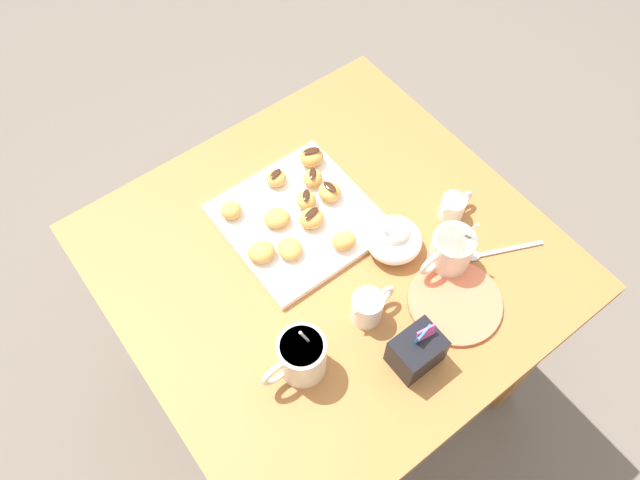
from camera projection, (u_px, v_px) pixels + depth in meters
ground_plane at (326, 373)px, 1.87m from camera, size 8.00×8.00×0.00m
dining_table at (328, 287)px, 1.37m from camera, size 0.86×0.83×0.73m
pastry_plate_square at (299, 219)px, 1.29m from camera, size 0.30×0.30×0.02m
coffee_mug_cream_left at (450, 250)px, 1.20m from camera, size 0.12×0.08×0.14m
coffee_mug_cream_right at (301, 356)px, 1.08m from camera, size 0.13×0.09×0.15m
cream_pitcher_white at (368, 307)px, 1.15m from camera, size 0.10×0.06×0.07m
sugar_caddy at (416, 351)px, 1.10m from camera, size 0.09×0.07×0.11m
ice_cream_bowl at (394, 238)px, 1.23m from camera, size 0.11×0.11×0.09m
chocolate_sauce_pitcher at (453, 207)px, 1.28m from camera, size 0.09×0.05×0.06m
saucer_coral_left at (455, 302)px, 1.19m from camera, size 0.19×0.19×0.01m
loose_spoon_near_saucer at (496, 252)px, 1.25m from camera, size 0.15×0.08×0.01m
beignet_0 at (276, 178)px, 1.31m from camera, size 0.05×0.05×0.03m
chocolate_drizzle_0 at (276, 174)px, 1.30m from camera, size 0.03×0.02×0.00m
beignet_1 at (344, 241)px, 1.23m from camera, size 0.06×0.06×0.04m
beignet_2 at (290, 249)px, 1.22m from camera, size 0.05×0.06×0.03m
beignet_3 at (330, 192)px, 1.29m from camera, size 0.05×0.05×0.04m
chocolate_drizzle_3 at (330, 187)px, 1.28m from camera, size 0.02×0.04×0.00m
beignet_4 at (311, 218)px, 1.26m from camera, size 0.06×0.06×0.04m
chocolate_drizzle_4 at (311, 213)px, 1.24m from camera, size 0.04×0.02×0.00m
beignet_5 at (313, 178)px, 1.31m from camera, size 0.06×0.06×0.03m
chocolate_drizzle_5 at (313, 173)px, 1.30m from camera, size 0.03×0.03×0.00m
beignet_6 at (231, 210)px, 1.27m from camera, size 0.06×0.06×0.03m
beignet_7 at (277, 218)px, 1.26m from camera, size 0.07×0.07×0.03m
beignet_8 at (312, 157)px, 1.34m from camera, size 0.07×0.06×0.04m
chocolate_drizzle_8 at (311, 151)px, 1.32m from camera, size 0.04×0.03×0.00m
beignet_9 at (261, 252)px, 1.22m from camera, size 0.07×0.07×0.03m
beignet_10 at (306, 200)px, 1.28m from camera, size 0.06×0.06×0.03m
chocolate_drizzle_10 at (306, 195)px, 1.27m from camera, size 0.03×0.03×0.00m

